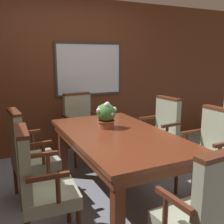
{
  "coord_description": "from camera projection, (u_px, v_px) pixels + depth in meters",
  "views": [
    {
      "loc": [
        -1.15,
        -2.31,
        1.55
      ],
      "look_at": [
        0.06,
        0.22,
        0.94
      ],
      "focal_mm": 42.0,
      "sensor_mm": 36.0,
      "label": 1
    }
  ],
  "objects": [
    {
      "name": "ground_plane",
      "position": [
        116.0,
        201.0,
        2.85
      ],
      "size": [
        14.0,
        14.0,
        0.0
      ],
      "primitive_type": "plane",
      "color": "gray"
    },
    {
      "name": "wall_back",
      "position": [
        66.0,
        76.0,
        4.23
      ],
      "size": [
        7.2,
        0.08,
        2.45
      ],
      "color": "#5B2D19",
      "rests_on": "ground_plane"
    },
    {
      "name": "dining_table",
      "position": [
        118.0,
        142.0,
        2.8
      ],
      "size": [
        1.01,
        1.79,
        0.74
      ],
      "color": "maroon",
      "rests_on": "ground_plane"
    },
    {
      "name": "chair_left_near",
      "position": [
        40.0,
        183.0,
        2.1
      ],
      "size": [
        0.47,
        0.51,
        1.01
      ],
      "rotation": [
        0.0,
        0.0,
        1.51
      ],
      "color": "#562B19",
      "rests_on": "ground_plane"
    },
    {
      "name": "chair_head_near",
      "position": [
        204.0,
        214.0,
        1.69
      ],
      "size": [
        0.52,
        0.48,
        1.01
      ],
      "rotation": [
        0.0,
        0.0,
        3.21
      ],
      "color": "#562B19",
      "rests_on": "ground_plane"
    },
    {
      "name": "chair_right_near",
      "position": [
        209.0,
        150.0,
        2.84
      ],
      "size": [
        0.46,
        0.5,
        1.01
      ],
      "rotation": [
        0.0,
        0.0,
        -1.55
      ],
      "color": "#562B19",
      "rests_on": "ground_plane"
    },
    {
      "name": "chair_head_far",
      "position": [
        80.0,
        124.0,
        3.91
      ],
      "size": [
        0.52,
        0.47,
        1.01
      ],
      "rotation": [
        0.0,
        0.0,
        0.06
      ],
      "color": "#562B19",
      "rests_on": "ground_plane"
    },
    {
      "name": "chair_left_far",
      "position": [
        28.0,
        152.0,
        2.78
      ],
      "size": [
        0.48,
        0.52,
        1.01
      ],
      "rotation": [
        0.0,
        0.0,
        1.63
      ],
      "color": "#562B19",
      "rests_on": "ground_plane"
    },
    {
      "name": "chair_right_far",
      "position": [
        161.0,
        131.0,
        3.55
      ],
      "size": [
        0.49,
        0.52,
        1.01
      ],
      "rotation": [
        0.0,
        0.0,
        -1.48
      ],
      "color": "#562B19",
      "rests_on": "ground_plane"
    },
    {
      "name": "potted_plant",
      "position": [
        106.0,
        115.0,
        2.96
      ],
      "size": [
        0.24,
        0.22,
        0.3
      ],
      "color": "#9E5638",
      "rests_on": "dining_table"
    }
  ]
}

